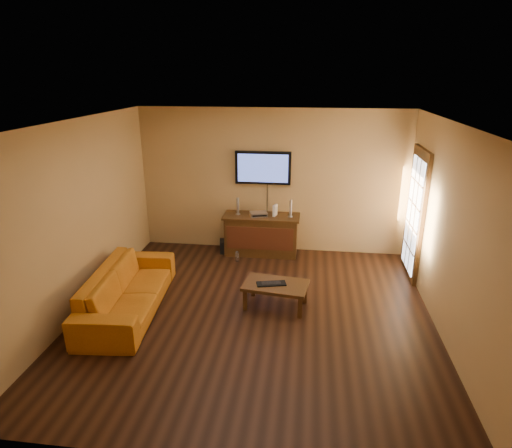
% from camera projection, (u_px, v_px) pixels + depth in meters
% --- Properties ---
extents(ground_plane, '(5.00, 5.00, 0.00)m').
position_uv_depth(ground_plane, '(255.00, 315.00, 6.14)').
color(ground_plane, black).
rests_on(ground_plane, ground).
extents(room_walls, '(5.00, 5.00, 5.00)m').
position_uv_depth(room_walls, '(260.00, 190.00, 6.16)').
color(room_walls, tan).
rests_on(room_walls, ground).
extents(french_door, '(0.07, 1.02, 2.22)m').
position_uv_depth(french_door, '(415.00, 215.00, 7.08)').
color(french_door, '#36200C').
rests_on(french_door, ground).
extents(media_console, '(1.42, 0.54, 0.76)m').
position_uv_depth(media_console, '(261.00, 234.00, 8.10)').
color(media_console, '#36200C').
rests_on(media_console, ground).
extents(television, '(1.04, 0.08, 0.61)m').
position_uv_depth(television, '(263.00, 168.00, 7.91)').
color(television, black).
rests_on(television, ground).
extents(coffee_table, '(1.00, 0.68, 0.37)m').
position_uv_depth(coffee_table, '(276.00, 287.00, 6.27)').
color(coffee_table, '#36200C').
rests_on(coffee_table, ground).
extents(sofa, '(0.83, 2.26, 0.86)m').
position_uv_depth(sofa, '(127.00, 283.00, 6.14)').
color(sofa, '#BB6814').
rests_on(sofa, ground).
extents(speaker_left, '(0.09, 0.09, 0.32)m').
position_uv_depth(speaker_left, '(238.00, 207.00, 7.99)').
color(speaker_left, silver).
rests_on(speaker_left, media_console).
extents(speaker_right, '(0.09, 0.09, 0.33)m').
position_uv_depth(speaker_right, '(291.00, 209.00, 7.86)').
color(speaker_right, silver).
rests_on(speaker_right, media_console).
extents(av_receiver, '(0.36, 0.30, 0.07)m').
position_uv_depth(av_receiver, '(259.00, 214.00, 7.95)').
color(av_receiver, silver).
rests_on(av_receiver, media_console).
extents(game_console, '(0.08, 0.16, 0.21)m').
position_uv_depth(game_console, '(275.00, 210.00, 7.93)').
color(game_console, white).
rests_on(game_console, media_console).
extents(subwoofer, '(0.29, 0.29, 0.24)m').
position_uv_depth(subwoofer, '(226.00, 246.00, 8.25)').
color(subwoofer, black).
rests_on(subwoofer, ground).
extents(bottle, '(0.07, 0.07, 0.20)m').
position_uv_depth(bottle, '(237.00, 256.00, 7.85)').
color(bottle, white).
rests_on(bottle, ground).
extents(keyboard, '(0.45, 0.26, 0.03)m').
position_uv_depth(keyboard, '(271.00, 284.00, 6.23)').
color(keyboard, black).
rests_on(keyboard, coffee_table).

